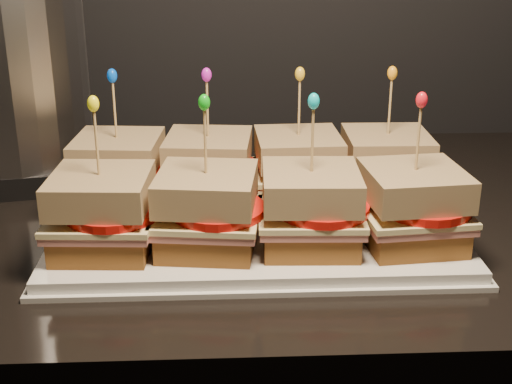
{
  "coord_description": "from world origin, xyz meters",
  "views": [
    {
      "loc": [
        -0.89,
        0.83,
        1.3
      ],
      "look_at": [
        -0.86,
        1.59,
        1.0
      ],
      "focal_mm": 50.0,
      "sensor_mm": 36.0,
      "label": 1
    }
  ],
  "objects": [
    {
      "name": "sandwich_7_pick",
      "position": [
        -0.69,
        1.53,
        1.08
      ],
      "size": [
        0.0,
        0.0,
        0.09
      ],
      "primitive_type": "cylinder",
      "color": "tan",
      "rests_on": "sandwich_7_bread_top"
    },
    {
      "name": "sandwich_6_cheese",
      "position": [
        -0.8,
        1.53,
        1.0
      ],
      "size": [
        0.12,
        0.11,
        0.01
      ],
      "primitive_type": "cube",
      "rotation": [
        0.0,
        0.0,
        -0.04
      ],
      "color": "beige",
      "rests_on": "sandwich_6_ham"
    },
    {
      "name": "sandwich_4_frill",
      "position": [
        -1.02,
        1.53,
        1.13
      ],
      "size": [
        0.01,
        0.01,
        0.02
      ],
      "primitive_type": "ellipsoid",
      "color": "yellow",
      "rests_on": "sandwich_4_pick"
    },
    {
      "name": "sandwich_5_tomato",
      "position": [
        -0.9,
        1.52,
        1.01
      ],
      "size": [
        0.1,
        0.1,
        0.01
      ],
      "primitive_type": "cylinder",
      "color": "red",
      "rests_on": "sandwich_5_cheese"
    },
    {
      "name": "sandwich_3_tomato",
      "position": [
        -0.68,
        1.65,
        1.01
      ],
      "size": [
        0.1,
        0.1,
        0.01
      ],
      "primitive_type": "cylinder",
      "color": "red",
      "rests_on": "sandwich_3_cheese"
    },
    {
      "name": "sandwich_2_pick",
      "position": [
        -0.8,
        1.66,
        1.08
      ],
      "size": [
        0.0,
        0.0,
        0.09
      ],
      "primitive_type": "cylinder",
      "color": "tan",
      "rests_on": "sandwich_2_bread_top"
    },
    {
      "name": "sandwich_6_ham",
      "position": [
        -0.8,
        1.53,
        1.0
      ],
      "size": [
        0.11,
        0.11,
        0.01
      ],
      "primitive_type": "cube",
      "rotation": [
        0.0,
        0.0,
        -0.04
      ],
      "color": "#CA6F66",
      "rests_on": "sandwich_6_bread_bot"
    },
    {
      "name": "sandwich_0_pick",
      "position": [
        -1.02,
        1.66,
        1.08
      ],
      "size": [
        0.0,
        0.0,
        0.09
      ],
      "primitive_type": "cylinder",
      "color": "tan",
      "rests_on": "sandwich_0_bread_top"
    },
    {
      "name": "sandwich_3_cheese",
      "position": [
        -0.69,
        1.66,
        1.0
      ],
      "size": [
        0.11,
        0.11,
        0.01
      ],
      "primitive_type": "cube",
      "rotation": [
        0.0,
        0.0,
        -0.02
      ],
      "color": "beige",
      "rests_on": "sandwich_3_ham"
    },
    {
      "name": "sandwich_3_frill",
      "position": [
        -0.69,
        1.66,
        1.13
      ],
      "size": [
        0.01,
        0.01,
        0.02
      ],
      "primitive_type": "ellipsoid",
      "color": "orange",
      "rests_on": "sandwich_3_pick"
    },
    {
      "name": "granite_slab",
      "position": [
        -0.72,
        1.68,
        0.93
      ],
      "size": [
        2.51,
        0.66,
        0.04
      ],
      "primitive_type": "cube",
      "color": "black",
      "rests_on": "cabinet"
    },
    {
      "name": "sandwich_6_bread_bot",
      "position": [
        -0.8,
        1.53,
        0.98
      ],
      "size": [
        0.1,
        0.1,
        0.03
      ],
      "primitive_type": "cube",
      "rotation": [
        0.0,
        0.0,
        -0.04
      ],
      "color": "#58320E",
      "rests_on": "platter"
    },
    {
      "name": "sandwich_0_tomato",
      "position": [
        -1.01,
        1.65,
        1.01
      ],
      "size": [
        0.1,
        0.1,
        0.01
      ],
      "primitive_type": "cylinder",
      "color": "red",
      "rests_on": "sandwich_0_cheese"
    },
    {
      "name": "sandwich_0_frill",
      "position": [
        -1.02,
        1.66,
        1.13
      ],
      "size": [
        0.01,
        0.01,
        0.02
      ],
      "primitive_type": "ellipsoid",
      "color": "blue",
      "rests_on": "sandwich_0_pick"
    },
    {
      "name": "sandwich_1_pick",
      "position": [
        -0.91,
        1.66,
        1.08
      ],
      "size": [
        0.0,
        0.0,
        0.09
      ],
      "primitive_type": "cylinder",
      "color": "tan",
      "rests_on": "sandwich_1_bread_top"
    },
    {
      "name": "sandwich_5_bread_top",
      "position": [
        -0.91,
        1.53,
        1.03
      ],
      "size": [
        0.11,
        0.11,
        0.03
      ],
      "primitive_type": "cube",
      "rotation": [
        0.0,
        0.0,
        -0.12
      ],
      "color": "brown",
      "rests_on": "sandwich_5_tomato"
    },
    {
      "name": "sandwich_5_pick",
      "position": [
        -0.91,
        1.53,
        1.08
      ],
      "size": [
        0.0,
        0.0,
        0.09
      ],
      "primitive_type": "cylinder",
      "color": "tan",
      "rests_on": "sandwich_5_bread_top"
    },
    {
      "name": "sandwich_1_tomato",
      "position": [
        -0.9,
        1.65,
        1.01
      ],
      "size": [
        0.1,
        0.1,
        0.01
      ],
      "primitive_type": "cylinder",
      "color": "red",
      "rests_on": "sandwich_1_cheese"
    },
    {
      "name": "sandwich_2_frill",
      "position": [
        -0.8,
        1.66,
        1.13
      ],
      "size": [
        0.01,
        0.01,
        0.02
      ],
      "primitive_type": "ellipsoid",
      "color": "gold",
      "rests_on": "sandwich_2_pick"
    },
    {
      "name": "sandwich_1_bread_bot",
      "position": [
        -0.91,
        1.66,
        0.98
      ],
      "size": [
        0.11,
        0.11,
        0.03
      ],
      "primitive_type": "cube",
      "rotation": [
        0.0,
        0.0,
        -0.1
      ],
      "color": "#58320E",
      "rests_on": "platter"
    },
    {
      "name": "sandwich_5_ham",
      "position": [
        -0.91,
        1.53,
        1.0
      ],
      "size": [
        0.12,
        0.12,
        0.01
      ],
      "primitive_type": "cube",
      "rotation": [
        0.0,
        0.0,
        -0.12
      ],
      "color": "#CA6F66",
      "rests_on": "sandwich_5_bread_bot"
    },
    {
      "name": "appliance_body",
      "position": [
        -1.19,
        1.82,
        1.11
      ],
      "size": [
        0.21,
        0.21,
        0.27
      ],
      "primitive_type": "cylinder",
      "color": "silver",
      "rests_on": "appliance_base"
    },
    {
      "name": "sandwich_6_tomato",
      "position": [
        -0.79,
        1.52,
        1.01
      ],
      "size": [
        0.1,
        0.1,
        0.01
      ],
      "primitive_type": "cylinder",
      "color": "red",
      "rests_on": "sandwich_6_cheese"
    },
    {
      "name": "sandwich_4_pick",
      "position": [
        -1.02,
        1.53,
        1.08
      ],
      "size": [
        0.0,
        0.0,
        0.09
      ],
      "primitive_type": "cylinder",
      "color": "tan",
      "rests_on": "sandwich_4_bread_top"
    },
    {
      "name": "sandwich_1_frill",
      "position": [
        -0.91,
        1.66,
        1.13
      ],
      "size": [
        0.01,
        0.01,
        0.02
      ],
      "primitive_type": "ellipsoid",
      "color": "#C51DC0",
      "rests_on": "sandwich_1_pick"
    },
    {
      "name": "sandwich_2_ham",
      "position": [
        -0.8,
        1.66,
        1.0
      ],
      "size": [
        0.11,
        0.11,
        0.01
      ],
      "primitive_type": "cube",
      "rotation": [
        0.0,
        0.0,
        0.04
      ],
      "color": "#CA6F66",
      "rests_on": "sandwich_2_bread_bot"
    },
    {
      "name": "sandwich_5_frill",
      "position": [
        -0.91,
        1.53,
        1.13
      ],
      "size": [
        0.01,
        0.01,
        0.02
      ],
      "primitive_type": "ellipsoid",
      "color": "#11A914",
      "rests_on": "sandwich_5_pick"
    },
    {
      "name": "sandwich_7_bread_top",
      "position": [
        -0.69,
        1.53,
        1.03
      ],
      "size": [
        0.11,
        0.11,
        0.03
      ],
      "primitive_type": "cube",
      "rotation": [
        0.0,
        0.0,
        0.1
      ],
      "color": "brown",
      "rests_on": "sandwich_7_tomato"
    },
    {
      "name": "sandwich_1_bread_top",
      "position": [
        -0.91,
        1.66,
        1.03
      ],
      "size": [
        0.11,
        0.11,
        0.03
      ],
      "primitive_type": "cube",
      "rotation": [
        0.0,
        0.0,
        -0.1
      ],
      "color": "brown",
      "rests_on": "sandwich_1_tomato"
    },
    {
      "name": "sandwich_1_ham",
      "position": [
        -0.91,
        1.66,
        1.0
      ],
      "size": [
        0.12,
        0.12,
        0.01
      ],
      "primitive_type": "cube",
      "rotation": [
        0.0,
        0.0,
        -0.1
      ],
      "color": "#CA6F66",
      "rests_on": "sandwich_1_bread_bot"
    },
    {
      "name": "sandwich_6_frill",
      "position": [
        -0.8,
        1.53,
        1.13
      ],
      "size": [
        0.01,
        0.01,
        0.02
      ],
      "primitive_type": "ellipsoid",
      "color": "#0DC5CB",
      "rests_on": "sandwich_6_pick"
    },
    {
      "name": "sandwich_0_ham",
      "position": [
        -1.02,
        1.66,
        1.0
      ],
      "size": [
        0.12,
        0.11,
        0.01
      ],
      "primitive_type": "cube",
      "rotation": [
        0.0,
        0.0,
        -0.08
      ],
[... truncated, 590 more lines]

